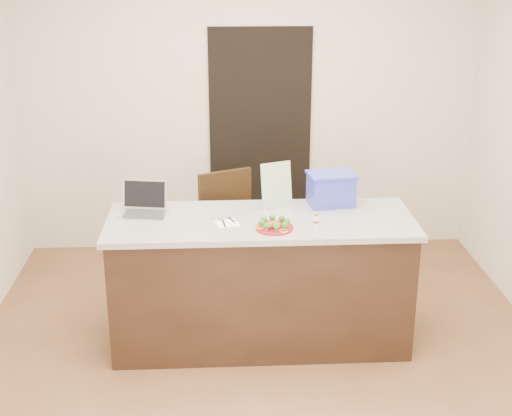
{
  "coord_description": "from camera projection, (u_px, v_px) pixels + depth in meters",
  "views": [
    {
      "loc": [
        -0.27,
        -4.19,
        2.62
      ],
      "look_at": [
        -0.03,
        0.2,
        1.02
      ],
      "focal_mm": 50.0,
      "sensor_mm": 36.0,
      "label": 1
    }
  ],
  "objects": [
    {
      "name": "island",
      "position": [
        261.0,
        281.0,
        4.92
      ],
      "size": [
        2.06,
        0.76,
        0.92
      ],
      "color": "black",
      "rests_on": "ground"
    },
    {
      "name": "plate",
      "position": [
        274.0,
        228.0,
        4.58
      ],
      "size": [
        0.24,
        0.24,
        0.02
      ],
      "rotation": [
        0.0,
        0.0,
        -0.01
      ],
      "color": "maroon",
      "rests_on": "island"
    },
    {
      "name": "doorway",
      "position": [
        260.0,
        141.0,
        6.36
      ],
      "size": [
        0.9,
        0.02,
        2.0
      ],
      "primitive_type": "cube",
      "color": "black",
      "rests_on": "ground"
    },
    {
      "name": "room_shell",
      "position": [
        263.0,
        125.0,
        4.29
      ],
      "size": [
        4.0,
        4.0,
        4.0
      ],
      "color": "white",
      "rests_on": "ground"
    },
    {
      "name": "yogurt_bottle",
      "position": [
        316.0,
        221.0,
        4.64
      ],
      "size": [
        0.03,
        0.03,
        0.07
      ],
      "rotation": [
        0.0,
        0.0,
        -0.28
      ],
      "color": "silver",
      "rests_on": "island"
    },
    {
      "name": "napkin",
      "position": [
        227.0,
        223.0,
        4.67
      ],
      "size": [
        0.18,
        0.18,
        0.01
      ],
      "primitive_type": "cube",
      "rotation": [
        0.0,
        0.0,
        0.28
      ],
      "color": "white",
      "rests_on": "island"
    },
    {
      "name": "knife",
      "position": [
        232.0,
        223.0,
        4.65
      ],
      "size": [
        0.06,
        0.18,
        0.01
      ],
      "rotation": [
        0.0,
        0.0,
        0.44
      ],
      "color": "white",
      "rests_on": "napkin"
    },
    {
      "name": "meatballs",
      "position": [
        274.0,
        224.0,
        4.57
      ],
      "size": [
        0.09,
        0.1,
        0.04
      ],
      "color": "brown",
      "rests_on": "plate"
    },
    {
      "name": "leaflet",
      "position": [
        277.0,
        185.0,
        4.92
      ],
      "size": [
        0.23,
        0.13,
        0.32
      ],
      "primitive_type": "cube",
      "rotation": [
        -0.14,
        0.0,
        0.36
      ],
      "color": "silver",
      "rests_on": "island"
    },
    {
      "name": "ground",
      "position": [
        263.0,
        358.0,
        4.84
      ],
      "size": [
        4.0,
        4.0,
        0.0
      ],
      "primitive_type": "plane",
      "color": "brown",
      "rests_on": "ground"
    },
    {
      "name": "laptop",
      "position": [
        144.0,
        205.0,
        4.84
      ],
      "size": [
        0.34,
        0.29,
        0.22
      ],
      "rotation": [
        0.0,
        0.0,
        -0.17
      ],
      "color": "silver",
      "rests_on": "island"
    },
    {
      "name": "blue_box",
      "position": [
        331.0,
        189.0,
        4.98
      ],
      "size": [
        0.35,
        0.28,
        0.23
      ],
      "rotation": [
        0.0,
        0.0,
        0.14
      ],
      "color": "#3039AF",
      "rests_on": "island"
    },
    {
      "name": "pepper_rings",
      "position": [
        274.0,
        226.0,
        4.58
      ],
      "size": [
        0.2,
        0.22,
        0.01
      ],
      "color": "gold",
      "rests_on": "plate"
    },
    {
      "name": "fork",
      "position": [
        224.0,
        222.0,
        4.68
      ],
      "size": [
        0.04,
        0.16,
        0.0
      ],
      "rotation": [
        0.0,
        0.0,
        0.1
      ],
      "color": "#B6B5BA",
      "rests_on": "napkin"
    },
    {
      "name": "chair",
      "position": [
        226.0,
        227.0,
        5.58
      ],
      "size": [
        0.57,
        0.59,
        0.99
      ],
      "rotation": [
        0.0,
        0.0,
        0.4
      ],
      "color": "black",
      "rests_on": "ground"
    },
    {
      "name": "broccoli",
      "position": [
        274.0,
        222.0,
        4.57
      ],
      "size": [
        0.21,
        0.21,
        0.04
      ],
      "color": "#1A5115",
      "rests_on": "plate"
    }
  ]
}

